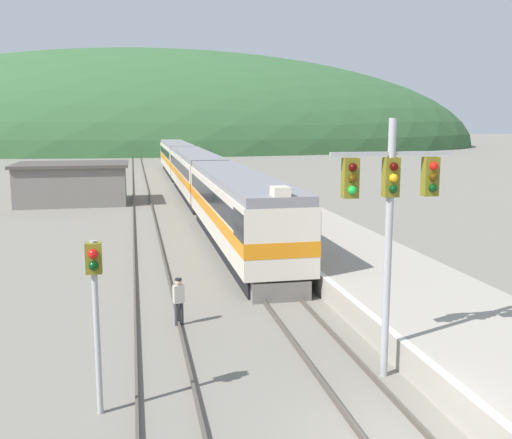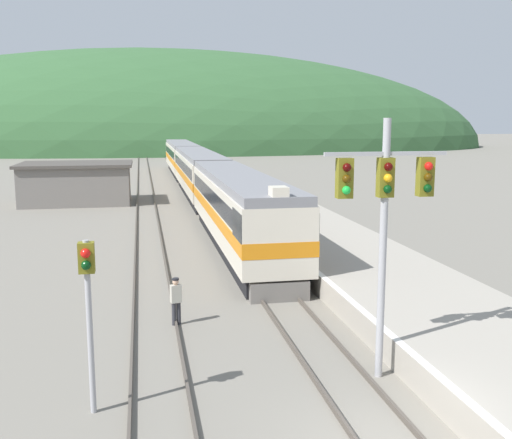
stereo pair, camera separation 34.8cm
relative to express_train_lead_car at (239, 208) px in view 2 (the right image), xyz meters
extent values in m
cube|color=#4C443D|center=(-0.72, 49.87, -2.13)|extent=(0.08, 180.00, 0.16)
cube|color=#4C443D|center=(0.72, 49.87, -2.13)|extent=(0.08, 180.00, 0.16)
cube|color=#4C443D|center=(-5.50, 49.87, -2.13)|extent=(0.08, 180.00, 0.16)
cube|color=#4C443D|center=(-4.06, 49.87, -2.13)|extent=(0.08, 180.00, 0.16)
cube|color=#9E9689|center=(4.44, 29.87, -1.77)|extent=(5.66, 140.00, 0.88)
cube|color=silver|center=(1.73, 29.87, -1.32)|extent=(0.24, 140.00, 0.01)
ellipsoid|color=#335B33|center=(0.00, 115.04, -2.21)|extent=(161.56, 72.70, 46.15)
cube|color=slate|center=(-10.33, 20.01, -0.65)|extent=(8.56, 5.99, 3.11)
cube|color=#47423D|center=(-10.33, 20.01, 1.03)|extent=(9.06, 6.49, 0.24)
cube|color=black|center=(0.00, 0.23, -1.78)|extent=(2.43, 18.99, 0.85)
cube|color=beige|center=(0.00, 0.23, 0.03)|extent=(2.97, 20.20, 2.78)
cube|color=orange|center=(0.00, 0.23, -0.19)|extent=(3.00, 20.22, 0.61)
cube|color=black|center=(0.00, 0.23, 0.65)|extent=(2.99, 18.99, 0.84)
cube|color=slate|center=(0.00, 0.23, 1.63)|extent=(2.79, 20.20, 0.40)
cube|color=black|center=(0.00, -8.74, 0.65)|extent=(3.01, 2.20, 1.11)
cube|color=beige|center=(0.00, -9.42, 2.01)|extent=(0.64, 0.80, 0.36)
cube|color=slate|center=(0.00, -9.67, -1.82)|extent=(2.31, 0.40, 0.77)
cube|color=black|center=(0.00, 22.20, -1.78)|extent=(2.43, 20.62, 0.85)
cube|color=beige|center=(0.00, 22.20, 0.03)|extent=(2.97, 21.93, 2.78)
cube|color=orange|center=(0.00, 22.20, -0.19)|extent=(3.00, 21.95, 0.61)
cube|color=black|center=(0.00, 22.20, 0.65)|extent=(2.99, 20.62, 0.84)
cube|color=slate|center=(0.00, 22.20, 1.63)|extent=(2.79, 21.93, 0.40)
cube|color=black|center=(0.00, 45.04, -1.78)|extent=(2.43, 20.62, 0.85)
cube|color=beige|center=(0.00, 45.04, 0.03)|extent=(2.97, 21.93, 2.78)
cube|color=orange|center=(0.00, 45.04, -0.19)|extent=(3.00, 21.95, 0.61)
cube|color=black|center=(0.00, 45.04, 0.65)|extent=(2.99, 20.62, 0.84)
cube|color=slate|center=(0.00, 45.04, 1.63)|extent=(2.79, 21.93, 0.40)
cylinder|color=#9E9EA3|center=(1.10, -16.78, 1.25)|extent=(0.20, 0.20, 6.92)
cube|color=#9E9EA3|center=(1.10, -16.78, 3.81)|extent=(3.30, 0.10, 0.10)
cube|color=#6B6619|center=(0.00, -16.78, 3.21)|extent=(0.40, 0.28, 1.02)
sphere|color=#3C0504|center=(0.00, -16.95, 3.49)|extent=(0.22, 0.22, 0.22)
sphere|color=#412C05|center=(0.00, -16.95, 3.21)|extent=(0.22, 0.22, 0.22)
sphere|color=green|center=(0.00, -16.95, 2.92)|extent=(0.22, 0.22, 0.22)
cube|color=#6B6619|center=(1.10, -16.78, 3.21)|extent=(0.40, 0.28, 1.02)
sphere|color=#3C0504|center=(1.10, -16.95, 3.49)|extent=(0.22, 0.22, 0.22)
sphere|color=orange|center=(1.10, -16.95, 3.21)|extent=(0.22, 0.22, 0.22)
sphere|color=black|center=(1.10, -16.95, 2.92)|extent=(0.22, 0.22, 0.22)
cube|color=#6B6619|center=(2.20, -16.78, 3.21)|extent=(0.40, 0.28, 1.02)
sphere|color=red|center=(2.20, -16.95, 3.49)|extent=(0.22, 0.22, 0.22)
sphere|color=#412C05|center=(2.20, -16.95, 3.21)|extent=(0.22, 0.22, 0.22)
sphere|color=black|center=(2.20, -16.95, 2.92)|extent=(0.22, 0.22, 0.22)
cylinder|color=#9E9EA3|center=(-6.34, -17.41, -0.12)|extent=(0.14, 0.14, 4.18)
cube|color=#6B6619|center=(-6.34, -17.41, 1.57)|extent=(0.36, 0.28, 0.71)
sphere|color=red|center=(-6.34, -17.58, 1.71)|extent=(0.22, 0.22, 0.22)
sphere|color=black|center=(-6.34, -17.58, 1.43)|extent=(0.22, 0.22, 0.22)
cylinder|color=#2D2D33|center=(-4.12, -11.61, -1.81)|extent=(0.14, 0.14, 0.79)
cylinder|color=#2D2D33|center=(-3.95, -11.57, -1.81)|extent=(0.14, 0.14, 0.79)
cube|color=#B2AD9E|center=(-4.04, -11.59, -1.11)|extent=(0.40, 0.30, 0.61)
sphere|color=tan|center=(-4.04, -11.59, -0.70)|extent=(0.21, 0.21, 0.21)
cylinder|color=black|center=(-4.04, -11.59, -0.61)|extent=(0.22, 0.22, 0.06)
camera|label=1|loc=(-5.39, -31.12, 4.68)|focal=42.00mm
camera|label=2|loc=(-5.05, -31.19, 4.68)|focal=42.00mm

